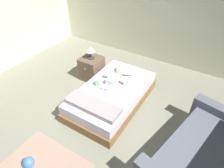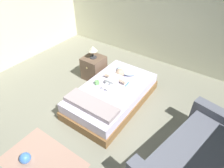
# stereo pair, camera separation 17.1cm
# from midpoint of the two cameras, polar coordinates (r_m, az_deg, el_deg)

# --- Properties ---
(ground_plane) EXTENTS (8.00, 8.00, 0.00)m
(ground_plane) POSITION_cam_midpoint_polar(r_m,az_deg,el_deg) (3.89, -6.62, -10.89)
(ground_plane) COLOR gray
(wall_behind_bed) EXTENTS (8.00, 0.12, 2.71)m
(wall_behind_bed) POSITION_cam_midpoint_polar(r_m,az_deg,el_deg) (5.40, 14.55, 19.98)
(wall_behind_bed) COLOR beige
(wall_behind_bed) RESTS_ON ground_plane
(bed) EXTENTS (1.16, 2.02, 0.40)m
(bed) POSITION_cam_midpoint_polar(r_m,az_deg,el_deg) (4.11, 1.19, -3.38)
(bed) COLOR brown
(bed) RESTS_ON ground_plane
(pillow) EXTENTS (0.47, 0.34, 0.11)m
(pillow) POSITION_cam_midpoint_polar(r_m,az_deg,el_deg) (4.41, 5.49, 3.90)
(pillow) COLOR silver
(pillow) RESTS_ON bed
(baby) EXTENTS (0.52, 0.67, 0.19)m
(baby) POSITION_cam_midpoint_polar(r_m,az_deg,el_deg) (4.15, 2.23, 1.85)
(baby) COLOR white
(baby) RESTS_ON bed
(toothbrush) EXTENTS (0.02, 0.17, 0.02)m
(toothbrush) POSITION_cam_midpoint_polar(r_m,az_deg,el_deg) (4.09, 5.69, 0.01)
(toothbrush) COLOR #2D89F1
(toothbrush) RESTS_ON bed
(couch) EXTENTS (1.42, 2.07, 0.88)m
(couch) POSITION_cam_midpoint_polar(r_m,az_deg,el_deg) (3.34, 26.06, -19.53)
(couch) COLOR slate
(couch) RESTS_ON ground_plane
(nightstand) EXTENTS (0.48, 0.51, 0.57)m
(nightstand) POSITION_cam_midpoint_polar(r_m,az_deg,el_deg) (4.82, -4.26, 4.72)
(nightstand) COLOR brown
(nightstand) RESTS_ON ground_plane
(lamp) EXTENTS (0.22, 0.22, 0.30)m
(lamp) POSITION_cam_midpoint_polar(r_m,az_deg,el_deg) (4.56, -4.56, 10.04)
(lamp) COLOR #333338
(lamp) RESTS_ON nightstand
(rug) EXTENTS (1.31, 0.83, 0.01)m
(rug) POSITION_cam_midpoint_polar(r_m,az_deg,el_deg) (3.51, -18.19, -20.94)
(rug) COLOR tan
(rug) RESTS_ON ground_plane
(toy_ball) EXTENTS (0.18, 0.18, 0.18)m
(toy_ball) POSITION_cam_midpoint_polar(r_m,az_deg,el_deg) (3.53, -22.63, -19.32)
(toy_ball) COLOR #4783E3
(toy_ball) RESTS_ON rug
(blanket) EXTENTS (1.04, 0.35, 0.09)m
(blanket) POSITION_cam_midpoint_polar(r_m,az_deg,el_deg) (3.55, -4.75, -6.07)
(blanket) COLOR #A9989B
(blanket) RESTS_ON bed
(toy_block) EXTENTS (0.11, 0.11, 0.08)m
(toy_block) POSITION_cam_midpoint_polar(r_m,az_deg,el_deg) (4.06, -3.18, 0.38)
(toy_block) COLOR #6EB961
(toy_block) RESTS_ON bed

